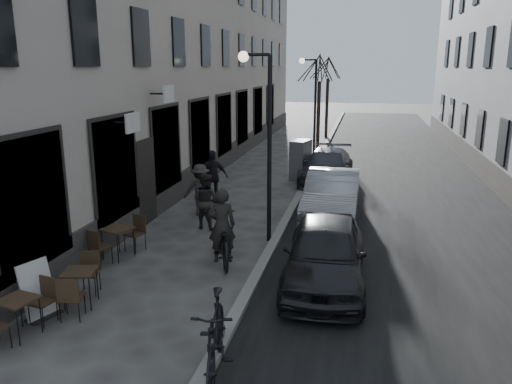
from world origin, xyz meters
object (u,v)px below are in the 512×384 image
at_px(bistro_set_b, 80,284).
at_px(pedestrian_far, 212,177).
at_px(moped, 216,337).
at_px(car_near, 325,253).
at_px(car_far, 327,166).
at_px(streetlamp_near, 263,127).
at_px(sign_board, 39,295).
at_px(pedestrian_near, 205,201).
at_px(tree_near, 320,67).
at_px(bicycle, 222,239).
at_px(pedestrian_mid, 200,190).
at_px(bistro_set_c, 118,240).
at_px(car_mid, 332,196).
at_px(bistro_set_a, 19,314).
at_px(streetlamp_far, 312,98).
at_px(tree_far, 328,67).
at_px(utility_cabinet, 301,160).

bearing_deg(bistro_set_b, pedestrian_far, 74.02).
bearing_deg(bistro_set_b, moped, -40.21).
distance_m(car_near, car_far, 10.10).
bearing_deg(pedestrian_far, car_far, 23.62).
relative_size(car_near, car_far, 0.92).
relative_size(streetlamp_near, car_far, 1.09).
bearing_deg(moped, sign_board, 154.65).
bearing_deg(pedestrian_near, tree_near, -80.64).
xyz_separation_m(bicycle, pedestrian_mid, (-1.78, 3.67, 0.27)).
distance_m(tree_near, bistro_set_c, 17.89).
xyz_separation_m(bicycle, car_far, (1.85, 9.26, 0.11)).
distance_m(sign_board, pedestrian_near, 6.08).
xyz_separation_m(pedestrian_far, car_near, (4.46, -5.99, -0.21)).
bearing_deg(streetlamp_near, bistro_set_b, -121.44).
height_order(bistro_set_c, sign_board, sign_board).
xyz_separation_m(car_mid, moped, (-1.20, -8.66, -0.12)).
bearing_deg(pedestrian_mid, car_mid, 175.86).
distance_m(bicycle, pedestrian_near, 2.69).
height_order(bistro_set_a, pedestrian_far, pedestrian_far).
relative_size(bistro_set_c, pedestrian_near, 0.97).
distance_m(streetlamp_far, car_near, 14.84).
bearing_deg(pedestrian_near, tree_far, -78.37).
distance_m(tree_far, sign_board, 26.76).
bearing_deg(utility_cabinet, car_far, -4.76).
height_order(bistro_set_a, sign_board, sign_board).
height_order(streetlamp_near, utility_cabinet, streetlamp_near).
bearing_deg(pedestrian_far, pedestrian_mid, -110.96).
bearing_deg(moped, pedestrian_far, 97.08).
relative_size(tree_far, bistro_set_c, 3.48).
height_order(pedestrian_mid, car_far, pedestrian_mid).
bearing_deg(moped, bistro_set_a, 164.75).
bearing_deg(utility_cabinet, pedestrian_near, -90.97).
relative_size(bistro_set_c, car_mid, 0.36).
relative_size(sign_board, car_mid, 0.25).
xyz_separation_m(bistro_set_b, moped, (3.33, -1.63, 0.18)).
height_order(tree_near, pedestrian_far, tree_near).
xyz_separation_m(tree_near, pedestrian_near, (-1.95, -14.31, -3.82)).
height_order(pedestrian_mid, car_mid, pedestrian_mid).
bearing_deg(pedestrian_far, pedestrian_near, -100.62).
xyz_separation_m(pedestrian_mid, car_far, (3.63, 5.59, -0.16)).
bearing_deg(car_near, pedestrian_far, 124.62).
distance_m(bicycle, car_near, 2.72).
distance_m(streetlamp_far, pedestrian_near, 11.70).
relative_size(streetlamp_near, tree_near, 0.89).
relative_size(tree_near, bistro_set_b, 3.66).
xyz_separation_m(streetlamp_near, car_mid, (1.72, 2.43, -2.41)).
distance_m(bistro_set_b, car_mid, 8.36).
bearing_deg(bistro_set_a, moped, 6.69).
relative_size(tree_near, moped, 2.68).
bearing_deg(bistro_set_b, pedestrian_near, 65.91).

